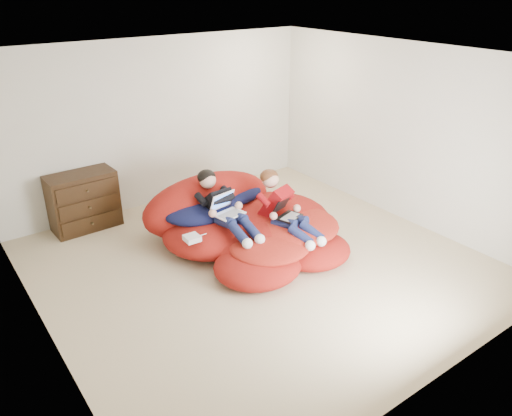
{
  "coord_description": "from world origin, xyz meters",
  "views": [
    {
      "loc": [
        -3.18,
        -4.3,
        3.27
      ],
      "look_at": [
        0.06,
        0.15,
        0.7
      ],
      "focal_mm": 35.0,
      "sensor_mm": 36.0,
      "label": 1
    }
  ],
  "objects": [
    {
      "name": "laptop_white",
      "position": [
        -0.16,
        0.48,
        0.63
      ],
      "size": [
        0.39,
        0.4,
        0.25
      ],
      "color": "white",
      "rests_on": "older_boy"
    },
    {
      "name": "room_shell",
      "position": [
        0.0,
        0.0,
        0.22
      ],
      "size": [
        5.1,
        5.1,
        2.77
      ],
      "color": "tan",
      "rests_on": "ground"
    },
    {
      "name": "younger_boy",
      "position": [
        0.48,
        0.15,
        0.63
      ],
      "size": [
        0.42,
        1.11,
        0.72
      ],
      "color": "maroon",
      "rests_on": "beanbag_pile"
    },
    {
      "name": "laptop_black",
      "position": [
        0.48,
        0.08,
        0.56
      ],
      "size": [
        0.38,
        0.42,
        0.22
      ],
      "color": "black",
      "rests_on": "younger_boy"
    },
    {
      "name": "older_boy",
      "position": [
        -0.16,
        0.6,
        0.65
      ],
      "size": [
        0.34,
        1.23,
        0.65
      ],
      "color": "black",
      "rests_on": "beanbag_pile"
    },
    {
      "name": "dresser",
      "position": [
        -1.39,
        2.26,
        0.41
      ],
      "size": [
        0.92,
        0.53,
        0.82
      ],
      "color": "black",
      "rests_on": "ground"
    },
    {
      "name": "cream_pillow",
      "position": [
        -0.35,
        1.29,
        0.62
      ],
      "size": [
        0.45,
        0.29,
        0.29
      ],
      "primitive_type": "ellipsoid",
      "color": "beige",
      "rests_on": "beanbag_pile"
    },
    {
      "name": "power_adapter",
      "position": [
        -0.71,
        0.4,
        0.42
      ],
      "size": [
        0.18,
        0.18,
        0.07
      ],
      "primitive_type": "cube",
      "rotation": [
        0.0,
        0.0,
        -0.03
      ],
      "color": "white",
      "rests_on": "beanbag_pile"
    },
    {
      "name": "beanbag_pile",
      "position": [
        0.19,
        0.56,
        0.27
      ],
      "size": [
        2.43,
        2.34,
        0.92
      ],
      "color": "#A61912",
      "rests_on": "ground"
    }
  ]
}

